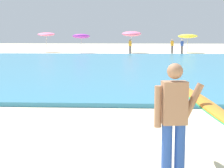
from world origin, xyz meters
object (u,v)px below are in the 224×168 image
object	(u,v)px
beach_umbrella_1	(81,36)
surfer_with_board	(190,113)
beach_umbrella_2	(132,34)
beach_umbrella_3	(188,36)
beach_umbrella_0	(46,34)
beachgoer_near_row_left	(130,46)
beachgoer_near_row_mid	(172,46)
beachgoer_near_row_right	(182,46)

from	to	relation	value
beach_umbrella_1	surfer_with_board	bearing A→B (deg)	-79.87
beach_umbrella_2	beach_umbrella_3	xyz separation A→B (m)	(6.41, 0.10, -0.28)
beach_umbrella_0	beachgoer_near_row_left	bearing A→B (deg)	-17.45
beach_umbrella_3	beachgoer_near_row_mid	world-z (taller)	beach_umbrella_3
beach_umbrella_0	beachgoer_near_row_mid	bearing A→B (deg)	-9.31
beach_umbrella_2	beachgoer_near_row_right	bearing A→B (deg)	-20.29
beach_umbrella_0	beach_umbrella_1	size ratio (longest dim) A/B	1.07
beach_umbrella_1	beach_umbrella_2	xyz separation A→B (m)	(5.63, 1.42, 0.27)
beach_umbrella_3	beachgoer_near_row_right	distance (m)	2.55
surfer_with_board	beachgoer_near_row_right	world-z (taller)	surfer_with_board
beachgoer_near_row_right	beachgoer_near_row_left	bearing A→B (deg)	-179.34
surfer_with_board	beachgoer_near_row_right	xyz separation A→B (m)	(4.62, 35.92, -0.18)
beach_umbrella_1	beachgoer_near_row_left	bearing A→B (deg)	-7.07
beachgoer_near_row_left	beachgoer_near_row_mid	world-z (taller)	same
beach_umbrella_0	beach_umbrella_3	xyz separation A→B (m)	(16.57, -0.94, -0.22)
surfer_with_board	beach_umbrella_0	xyz separation A→B (m)	(-11.05, 39.00, 1.09)
beach_umbrella_3	beachgoer_near_row_left	world-z (taller)	beach_umbrella_3
beach_umbrella_2	beachgoer_near_row_left	world-z (taller)	beach_umbrella_2
beach_umbrella_1	beachgoer_near_row_left	distance (m)	5.62
beach_umbrella_1	beachgoer_near_row_mid	bearing A→B (deg)	0.34
beach_umbrella_2	beach_umbrella_0	bearing A→B (deg)	174.13
beach_umbrella_1	beachgoer_near_row_mid	size ratio (longest dim) A/B	1.41
beachgoer_near_row_left	beachgoer_near_row_right	distance (m)	5.66
beachgoer_near_row_right	beach_umbrella_1	bearing A→B (deg)	176.84
surfer_with_board	beachgoer_near_row_mid	world-z (taller)	surfer_with_board
beach_umbrella_1	beachgoer_near_row_right	bearing A→B (deg)	-3.16
surfer_with_board	beach_umbrella_2	world-z (taller)	beach_umbrella_2
beach_umbrella_2	beachgoer_near_row_mid	size ratio (longest dim) A/B	1.60
beach_umbrella_0	beach_umbrella_2	bearing A→B (deg)	-5.87
beach_umbrella_3	beach_umbrella_2	bearing A→B (deg)	-179.09
surfer_with_board	beach_umbrella_3	distance (m)	38.47
beach_umbrella_0	beachgoer_near_row_right	distance (m)	16.02
surfer_with_board	beach_umbrella_2	bearing A→B (deg)	91.35
beach_umbrella_1	beachgoer_near_row_mid	world-z (taller)	beach_umbrella_1
beach_umbrella_2	beachgoer_near_row_mid	distance (m)	4.90
beachgoer_near_row_mid	beachgoer_near_row_right	xyz separation A→B (m)	(1.00, -0.67, 0.00)
beach_umbrella_0	beach_umbrella_3	size ratio (longest dim) A/B	1.07
beach_umbrella_1	beach_umbrella_3	world-z (taller)	beach_umbrella_1
beach_umbrella_2	beachgoer_near_row_mid	xyz separation A→B (m)	(4.51, -1.36, -1.33)
beachgoer_near_row_right	beach_umbrella_0	bearing A→B (deg)	168.88
surfer_with_board	beach_umbrella_3	xyz separation A→B (m)	(5.52, 38.06, 0.87)
beach_umbrella_1	beachgoer_near_row_left	world-z (taller)	beach_umbrella_1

